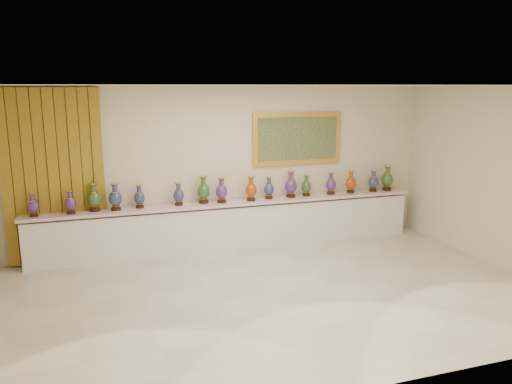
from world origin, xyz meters
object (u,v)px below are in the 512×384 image
Objects in this scene: vase_1 at (70,203)px; vase_2 at (94,199)px; counter at (232,225)px; vase_0 at (33,206)px.

vase_1 is 0.83× the size of vase_2.
counter is 18.42× the size of vase_0.
vase_2 is at bearing 4.49° from vase_0.
vase_0 is 0.96m from vase_2.
vase_2 reaches higher than vase_1.
vase_1 is at bearing -178.86° from counter.
vase_1 is at bearing 0.11° from vase_0.
vase_1 reaches higher than counter.
vase_1 is (-2.80, -0.06, 0.64)m from counter.
vase_1 reaches higher than vase_0.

